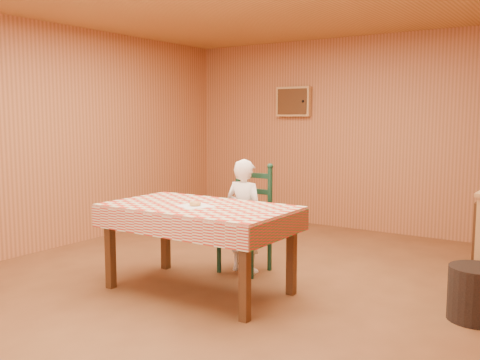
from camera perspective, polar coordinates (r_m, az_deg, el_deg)
name	(u,v)px	position (r m, az deg, el deg)	size (l,w,h in m)	color
ground	(228,285)	(5.01, -1.29, -11.09)	(6.00, 6.00, 0.00)	brown
cabin_walls	(259,86)	(5.22, 2.03, 9.95)	(5.10, 6.05, 2.65)	#B16C40
dining_table	(199,215)	(4.68, -4.41, -3.70)	(1.66, 0.96, 0.77)	#4D2C14
ladder_chair	(248,221)	(5.34, 0.82, -4.37)	(0.44, 0.40, 1.08)	black
seated_child	(245,216)	(5.28, 0.48, -3.84)	(0.41, 0.27, 1.12)	white
napkin	(195,206)	(4.62, -4.80, -2.76)	(0.26, 0.26, 0.00)	white
donut	(195,204)	(4.62, -4.81, -2.53)	(0.10, 0.10, 0.03)	#DA9B4E
storage_bin	(476,294)	(4.49, 23.88, -11.03)	(0.41, 0.41, 0.41)	black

